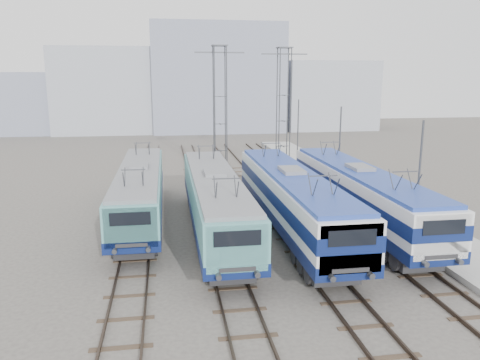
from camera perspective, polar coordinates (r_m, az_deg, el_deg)
name	(u,v)px	position (r m, az deg, el deg)	size (l,w,h in m)	color
ground	(272,268)	(23.55, 3.94, -10.68)	(160.00, 160.00, 0.00)	#514C47
platform	(390,211)	(34.03, 17.87, -3.67)	(4.00, 70.00, 0.30)	#9E9E99
locomotive_far_left	(140,189)	(30.76, -12.10, -1.12)	(2.76, 17.41, 3.28)	#0C1A4F
locomotive_center_left	(215,199)	(27.51, -3.06, -2.32)	(2.84, 17.95, 3.38)	#0C1A4F
locomotive_center_right	(292,196)	(27.75, 6.35, -1.97)	(2.94, 18.60, 3.50)	#0C1A4F
locomotive_far_right	(360,192)	(29.82, 14.39, -1.37)	(2.88, 18.22, 3.43)	#0C1A4F
catenary_tower_west	(220,106)	(43.46, -2.45, 9.00)	(4.50, 1.20, 12.00)	#3F4247
catenary_tower_east	(284,104)	(46.60, 5.33, 9.19)	(4.50, 1.20, 12.00)	#3F4247
mast_front	(418,184)	(27.38, 20.92, -0.49)	(0.12, 0.12, 7.00)	#3F4247
mast_mid	(339,151)	(38.05, 12.01, 3.49)	(0.12, 0.12, 7.00)	#3F4247
mast_rear	(298,133)	(49.34, 7.06, 5.66)	(0.12, 0.12, 7.00)	#3F4247
safety_cone	(442,250)	(26.35, 23.42, -7.81)	(0.32, 0.32, 0.56)	#DB5313
building_west	(111,91)	(83.62, -15.44, 10.46)	(18.00, 12.00, 14.00)	#9CA2AE
building_center	(216,79)	(83.58, -2.89, 12.25)	(22.00, 14.00, 18.00)	gray
building_east	(326,95)	(88.05, 10.40, 10.13)	(16.00, 12.00, 12.00)	#9CA2AE
building_far_west	(12,103)	(86.90, -26.01, 8.40)	(14.00, 10.00, 10.00)	gray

